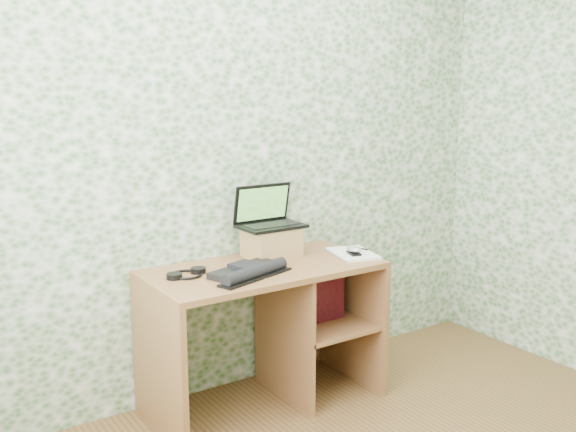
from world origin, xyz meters
TOP-DOWN VIEW (x-y plane):
  - wall_back at (0.00, 1.75)m, footprint 3.50×0.00m
  - desk at (0.08, 1.47)m, footprint 1.20×0.60m
  - riser at (0.14, 1.58)m, footprint 0.27×0.22m
  - laptop at (0.14, 1.62)m, footprint 0.34×0.24m
  - keyboard at (-0.14, 1.34)m, footprint 0.45×0.34m
  - headphones at (-0.40, 1.50)m, footprint 0.22×0.18m
  - notepad at (0.53, 1.37)m, footprint 0.28×0.34m
  - mouse at (0.51, 1.33)m, footprint 0.10×0.12m
  - pen at (0.61, 1.42)m, footprint 0.04×0.13m
  - red_box at (0.36, 1.44)m, footprint 0.27×0.09m

SIDE VIEW (x-z plane):
  - desk at x=0.08m, z-range 0.11..0.86m
  - red_box at x=0.36m, z-range 0.39..0.71m
  - notepad at x=0.53m, z-range 0.75..0.76m
  - headphones at x=-0.40m, z-range 0.75..0.77m
  - pen at x=0.61m, z-range 0.76..0.77m
  - keyboard at x=-0.14m, z-range 0.74..0.80m
  - mouse at x=0.51m, z-range 0.76..0.80m
  - riser at x=0.14m, z-range 0.75..0.91m
  - laptop at x=0.14m, z-range 0.85..1.08m
  - wall_back at x=0.00m, z-range -0.45..3.05m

